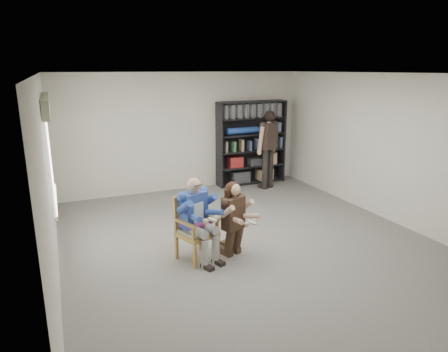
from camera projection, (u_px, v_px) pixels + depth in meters
name	position (u px, v px, depth m)	size (l,w,h in m)	color
room_shell	(250.00, 163.00, 6.44)	(6.00, 7.00, 2.80)	silver
floor	(249.00, 242.00, 6.81)	(6.00, 7.00, 0.01)	#5F5E59
window_left	(50.00, 152.00, 6.15)	(0.16, 2.00, 1.75)	white
armchair	(197.00, 228.00, 6.11)	(0.58, 0.56, 1.01)	olive
seated_man	(197.00, 219.00, 6.07)	(0.56, 0.79, 1.31)	navy
kneeling_woman	(235.00, 220.00, 6.20)	(0.50, 0.81, 1.20)	#332219
bookshelf	(251.00, 143.00, 10.09)	(1.80, 0.38, 2.10)	black
standing_man	(268.00, 150.00, 9.68)	(0.59, 0.33, 1.90)	#2B221C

